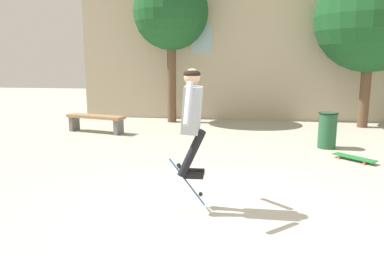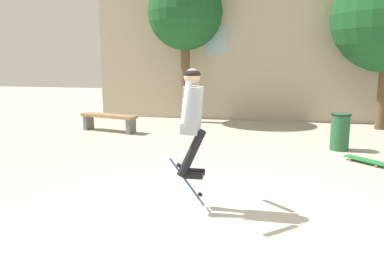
# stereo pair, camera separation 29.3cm
# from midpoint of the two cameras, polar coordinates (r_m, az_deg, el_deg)

# --- Properties ---
(ground_plane) EXTENTS (40.00, 40.00, 0.00)m
(ground_plane) POSITION_cam_midpoint_polar(r_m,az_deg,el_deg) (5.11, 2.57, -12.91)
(ground_plane) COLOR #B2AD9E
(building_backdrop) EXTENTS (11.06, 0.52, 5.52)m
(building_backdrop) POSITION_cam_midpoint_polar(r_m,az_deg,el_deg) (12.78, 6.13, 12.18)
(building_backdrop) COLOR #B7A88E
(building_backdrop) RESTS_ON ground_plane
(tree_right) EXTENTS (3.19, 3.19, 4.83)m
(tree_right) POSITION_cam_midpoint_polar(r_m,az_deg,el_deg) (12.23, 25.01, 15.12)
(tree_right) COLOR brown
(tree_right) RESTS_ON ground_plane
(tree_left) EXTENTS (2.35, 2.35, 4.64)m
(tree_left) POSITION_cam_midpoint_polar(r_m,az_deg,el_deg) (12.18, -3.95, 17.08)
(tree_left) COLOR brown
(tree_left) RESTS_ON ground_plane
(park_bench) EXTENTS (1.77, 0.80, 0.49)m
(park_bench) POSITION_cam_midpoint_polar(r_m,az_deg,el_deg) (10.78, -15.23, 1.20)
(park_bench) COLOR #99754C
(park_bench) RESTS_ON ground_plane
(trash_bin) EXTENTS (0.44, 0.44, 0.83)m
(trash_bin) POSITION_cam_midpoint_polar(r_m,az_deg,el_deg) (9.06, 19.08, -0.19)
(trash_bin) COLOR #235633
(trash_bin) RESTS_ON ground_plane
(skater) EXTENTS (0.37, 1.18, 1.42)m
(skater) POSITION_cam_midpoint_polar(r_m,az_deg,el_deg) (4.86, -1.71, 2.18)
(skater) COLOR #9EA8B2
(skateboard_flipping) EXTENTS (0.53, 0.36, 0.64)m
(skateboard_flipping) POSITION_cam_midpoint_polar(r_m,az_deg,el_deg) (5.06, -2.40, -8.23)
(skateboard_flipping) COLOR #2D519E
(skateboard_resting) EXTENTS (0.77, 0.77, 0.08)m
(skateboard_resting) POSITION_cam_midpoint_polar(r_m,az_deg,el_deg) (8.18, 22.56, -4.18)
(skateboard_resting) COLOR #237F38
(skateboard_resting) RESTS_ON ground_plane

